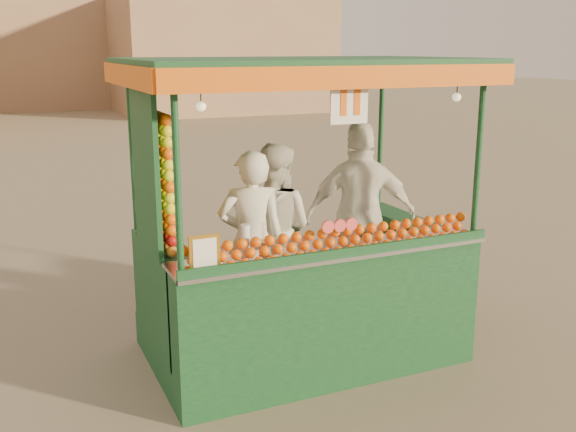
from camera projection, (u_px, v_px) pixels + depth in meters
name	position (u px, v px, depth m)	size (l,w,h in m)	color
ground	(324.00, 349.00, 6.34)	(90.00, 90.00, 0.00)	#716551
building_right	(220.00, 54.00, 29.74)	(9.00, 6.00, 5.00)	#9B7B58
juice_cart	(298.00, 268.00, 5.94)	(2.98, 1.93, 2.70)	#0E341D
vendor_left	(251.00, 241.00, 5.89)	(0.67, 0.52, 1.63)	silver
vendor_middle	(273.00, 229.00, 6.25)	(1.00, 1.00, 1.63)	silver
vendor_right	(361.00, 217.00, 6.35)	(1.15, 0.78, 1.81)	white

